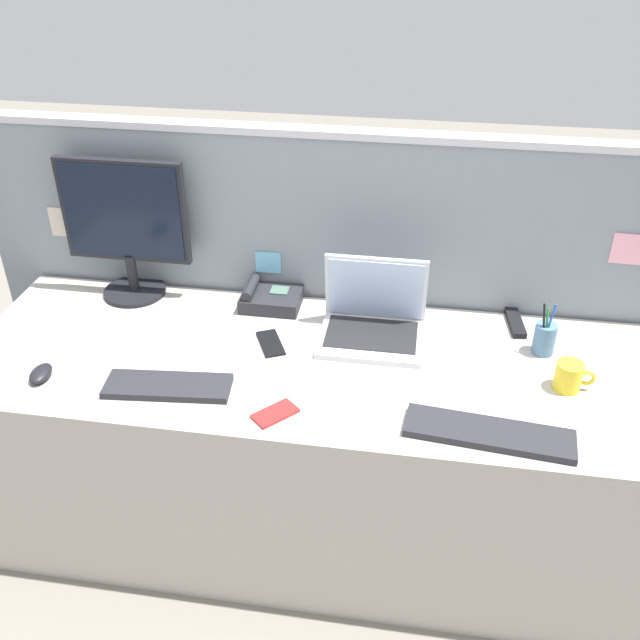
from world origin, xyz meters
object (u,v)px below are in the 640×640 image
(desktop_monitor, at_px, (125,222))
(keyboard_main, at_px, (489,433))
(keyboard_spare, at_px, (168,386))
(computer_mouse_right_hand, at_px, (41,374))
(desk_phone, at_px, (270,298))
(cell_phone_red_case, at_px, (275,413))
(coffee_mug, at_px, (569,376))
(pen_cup, at_px, (544,338))
(cell_phone_black_slab, at_px, (271,343))
(tv_remote, at_px, (515,323))
(laptop, at_px, (373,318))

(desktop_monitor, distance_m, keyboard_main, 1.39)
(keyboard_spare, height_order, computer_mouse_right_hand, computer_mouse_right_hand)
(desktop_monitor, distance_m, desk_phone, 0.56)
(keyboard_main, relative_size, keyboard_spare, 1.23)
(keyboard_main, relative_size, cell_phone_red_case, 3.58)
(desktop_monitor, xyz_separation_m, computer_mouse_right_hand, (-0.09, -0.53, -0.26))
(desk_phone, bearing_deg, coffee_mug, -18.53)
(pen_cup, relative_size, coffee_mug, 1.62)
(desk_phone, xyz_separation_m, cell_phone_red_case, (0.14, -0.58, -0.02))
(keyboard_spare, height_order, pen_cup, pen_cup)
(desktop_monitor, height_order, cell_phone_red_case, desktop_monitor)
(keyboard_spare, xyz_separation_m, coffee_mug, (1.16, 0.19, 0.03))
(desktop_monitor, height_order, cell_phone_black_slab, desktop_monitor)
(pen_cup, height_order, tv_remote, pen_cup)
(laptop, relative_size, coffee_mug, 2.85)
(keyboard_main, bearing_deg, desktop_monitor, 160.10)
(keyboard_spare, height_order, tv_remote, keyboard_spare)
(keyboard_spare, xyz_separation_m, tv_remote, (1.03, 0.52, -0.00))
(desktop_monitor, height_order, computer_mouse_right_hand, desktop_monitor)
(laptop, relative_size, pen_cup, 1.76)
(desk_phone, bearing_deg, tv_remote, 0.27)
(coffee_mug, bearing_deg, cell_phone_red_case, -162.90)
(computer_mouse_right_hand, xyz_separation_m, pen_cup, (1.50, 0.38, 0.04))
(keyboard_spare, bearing_deg, cell_phone_black_slab, 42.74)
(laptop, height_order, keyboard_spare, laptop)
(desktop_monitor, distance_m, coffee_mug, 1.52)
(computer_mouse_right_hand, bearing_deg, desk_phone, 36.76)
(desktop_monitor, distance_m, tv_remote, 1.37)
(keyboard_main, relative_size, tv_remote, 2.66)
(desktop_monitor, distance_m, keyboard_spare, 0.66)
(keyboard_main, bearing_deg, keyboard_spare, -178.12)
(pen_cup, xyz_separation_m, cell_phone_black_slab, (-0.86, -0.09, -0.05))
(computer_mouse_right_hand, bearing_deg, desktop_monitor, 75.70)
(computer_mouse_right_hand, distance_m, tv_remote, 1.52)
(laptop, xyz_separation_m, pen_cup, (0.54, -0.02, -0.01))
(laptop, distance_m, keyboard_spare, 0.69)
(desktop_monitor, height_order, keyboard_spare, desktop_monitor)
(desk_phone, xyz_separation_m, keyboard_spare, (-0.19, -0.51, -0.02))
(desktop_monitor, bearing_deg, cell_phone_black_slab, -24.39)
(coffee_mug, bearing_deg, tv_remote, 111.04)
(keyboard_main, height_order, pen_cup, pen_cup)
(laptop, bearing_deg, tv_remote, 15.23)
(desktop_monitor, relative_size, keyboard_main, 1.10)
(tv_remote, bearing_deg, cell_phone_black_slab, -169.46)
(computer_mouse_right_hand, relative_size, pen_cup, 0.53)
(tv_remote, height_order, coffee_mug, coffee_mug)
(pen_cup, bearing_deg, laptop, 177.62)
(computer_mouse_right_hand, bearing_deg, keyboard_main, -7.16)
(desk_phone, relative_size, computer_mouse_right_hand, 2.04)
(desk_phone, distance_m, coffee_mug, 1.02)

